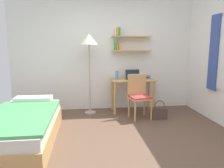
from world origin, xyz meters
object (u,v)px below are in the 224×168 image
desk_chair (139,94)px  desk (133,86)px  laptop (133,77)px  water_bottle (117,75)px  standing_lamp (89,44)px  book_stack (146,77)px  bed (23,127)px  handbag (159,113)px

desk_chair → desk: bearing=93.3°
laptop → water_bottle: 0.37m
desk → standing_lamp: bearing=-177.9°
desk → desk_chair: bearing=-86.7°
water_bottle → book_stack: (0.68, 0.03, -0.06)m
bed → water_bottle: bearing=39.7°
bed → standing_lamp: bearing=51.8°
laptop → water_bottle: bearing=-177.6°
standing_lamp → water_bottle: (0.61, 0.03, -0.67)m
desk_chair → standing_lamp: standing_lamp is taller
standing_lamp → handbag: 2.06m
desk_chair → standing_lamp: bearing=156.5°
bed → water_bottle: water_bottle is taller
desk → handbag: size_ratio=2.50×
handbag → desk: bearing=124.0°
standing_lamp → water_bottle: bearing=2.7°
bed → standing_lamp: size_ratio=1.15×
bed → book_stack: size_ratio=8.35×
standing_lamp → laptop: size_ratio=5.28×
desk → laptop: bearing=91.1°
bed → desk: size_ratio=2.04×
handbag → desk_chair: bearing=158.6°
desk_chair → handbag: desk_chair is taller
laptop → handbag: laptop is taller
water_bottle → desk_chair: bearing=-49.6°
standing_lamp → desk_chair: bearing=-23.5°
bed → water_bottle: (1.68, 1.39, 0.61)m
desk → book_stack: book_stack is taller
desk_chair → handbag: size_ratio=2.30×
standing_lamp → water_bottle: standing_lamp is taller
bed → book_stack: 2.80m
bed → laptop: (2.05, 1.41, 0.56)m
book_stack → desk_chair: bearing=-119.5°
book_stack → handbag: bearing=-79.7°
water_bottle → handbag: 1.23m
standing_lamp → desk: bearing=2.1°
bed → handbag: size_ratio=5.10×
desk_chair → handbag: 0.56m
standing_lamp → book_stack: (1.28, 0.06, -0.74)m
laptop → standing_lamp: bearing=-177.4°
standing_lamp → book_stack: size_ratio=7.24×
bed → laptop: laptop is taller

